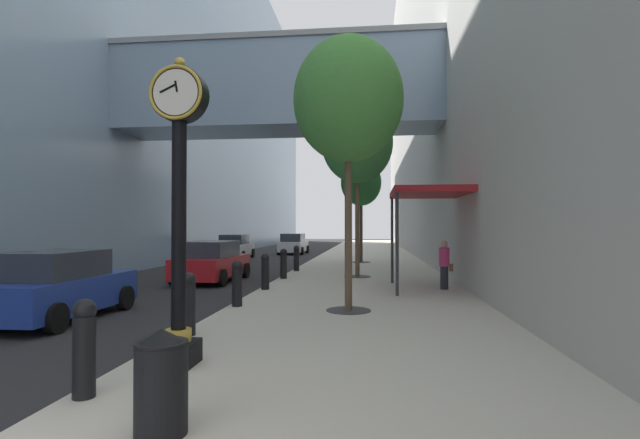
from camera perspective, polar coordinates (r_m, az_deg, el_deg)
name	(u,v)px	position (r m, az deg, el deg)	size (l,w,h in m)	color
ground_plane	(311,262)	(29.04, -1.16, -5.24)	(110.00, 110.00, 0.00)	#262628
sidewalk_right	(366,258)	(31.80, 5.65, -4.73)	(6.81, 80.00, 0.14)	beige
building_block_left	(146,61)	(37.35, -20.48, 17.70)	(23.96, 80.00, 28.26)	#758EA8
building_block_right	(486,39)	(34.92, 19.56, 20.05)	(9.00, 80.00, 29.31)	#B7B2A8
street_clock	(179,195)	(7.35, -16.84, 2.89)	(0.84, 0.55, 4.63)	black
bollard_nearest	(84,346)	(6.51, -26.81, -13.57)	(0.28, 0.28, 1.19)	black
bollard_second	(189,302)	(9.37, -15.74, -9.70)	(0.28, 0.28, 1.19)	black
bollard_third	(237,282)	(12.42, -10.07, -7.53)	(0.28, 0.28, 1.19)	black
bollard_fourth	(265,270)	(15.56, -6.70, -6.19)	(0.28, 0.28, 1.19)	black
bollard_fifth	(284,263)	(18.74, -4.47, -5.29)	(0.28, 0.28, 1.19)	black
bollard_sixth	(296,257)	(21.94, -2.89, -4.65)	(0.28, 0.28, 1.19)	black
street_tree_near	(348,100)	(11.94, 3.46, 14.29)	(2.72, 2.72, 6.78)	#333335
street_tree_mid_near	(357,143)	(19.67, 4.56, 9.29)	(2.95, 2.95, 7.26)	#333335
street_tree_mid_far	(361,183)	(27.32, 5.03, 4.46)	(2.35, 2.35, 5.99)	#333335
trash_bin	(161,380)	(5.16, -18.80, -18.05)	(0.53, 0.53, 1.05)	black
pedestrian_walking	(444,264)	(16.04, 14.94, -5.24)	(0.47, 0.36, 1.60)	#23232D
storefront_awning	(427,194)	(15.88, 12.94, 3.03)	(2.40, 3.60, 3.30)	maroon
car_white_near	(293,244)	(37.69, -3.27, -3.02)	(2.12, 4.09, 1.65)	silver
car_blue_mid	(59,286)	(12.72, -29.22, -7.14)	(1.96, 4.11, 1.64)	navy
car_red_far	(212,262)	(19.29, -13.03, -5.06)	(2.15, 4.49, 1.63)	#AD191E
car_silver_trailing	(235,247)	(32.44, -10.31, -3.34)	(2.07, 4.41, 1.67)	#B7BABF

